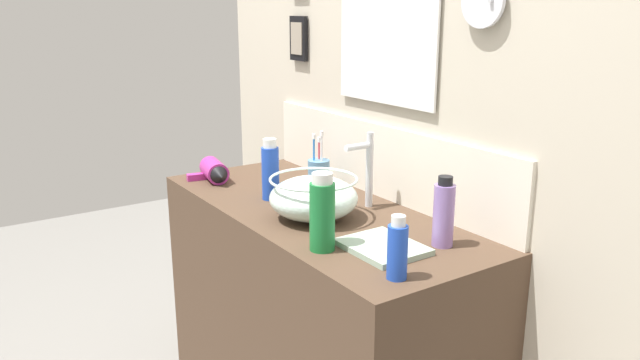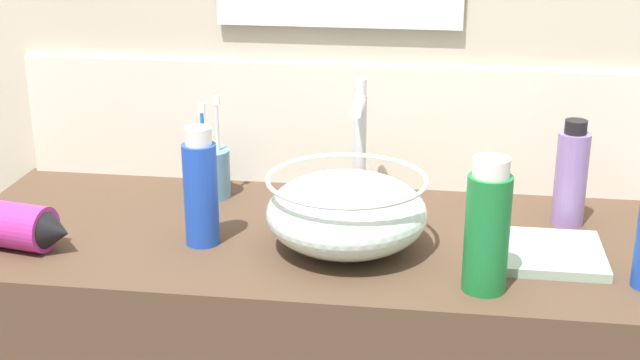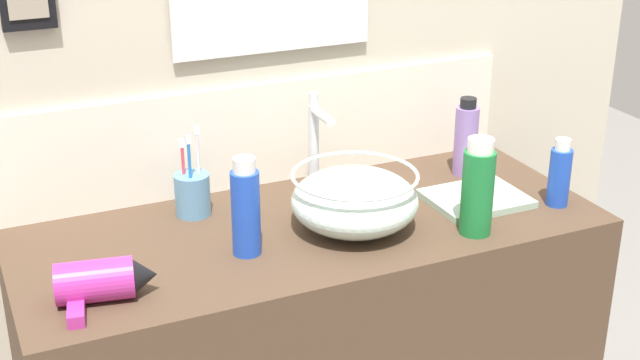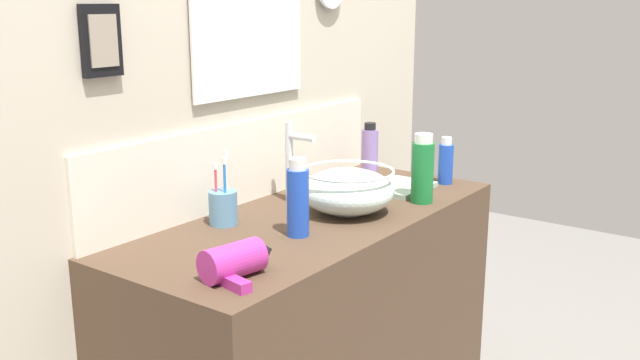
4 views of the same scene
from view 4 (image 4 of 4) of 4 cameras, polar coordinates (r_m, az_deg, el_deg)
name	(u,v)px [view 4 (image 4 of 4)]	position (r m, az deg, el deg)	size (l,w,h in m)	color
vanity_counter	(316,349)	(2.20, -0.36, -13.40)	(1.27, 0.53, 0.84)	#4C3828
back_panel	(236,87)	(2.15, -6.75, 7.38)	(2.08, 0.10, 2.38)	beige
glass_bowl_sink	(348,190)	(2.05, 2.22, -0.82)	(0.27, 0.27, 0.13)	silver
faucet	(292,157)	(2.15, -2.27, 1.83)	(0.02, 0.11, 0.24)	silver
hair_drier	(239,260)	(1.60, -6.52, -6.40)	(0.19, 0.14, 0.08)	#B22D8C
toothbrush_cup	(223,207)	(1.97, -7.76, -2.14)	(0.08, 0.08, 0.20)	#598CB2
shampoo_bottle	(370,153)	(2.45, 3.99, 2.20)	(0.06, 0.06, 0.19)	#8C6BB2
soap_dispenser	(446,162)	(2.42, 10.02, 1.42)	(0.05, 0.05, 0.16)	blue
lotion_bottle	(298,199)	(1.84, -1.78, -1.57)	(0.06, 0.06, 0.21)	blue
spray_bottle	(423,170)	(2.17, 8.21, 0.82)	(0.07, 0.07, 0.21)	#197233
hand_towel	(398,187)	(2.33, 6.29, -0.55)	(0.22, 0.18, 0.02)	#99B29E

